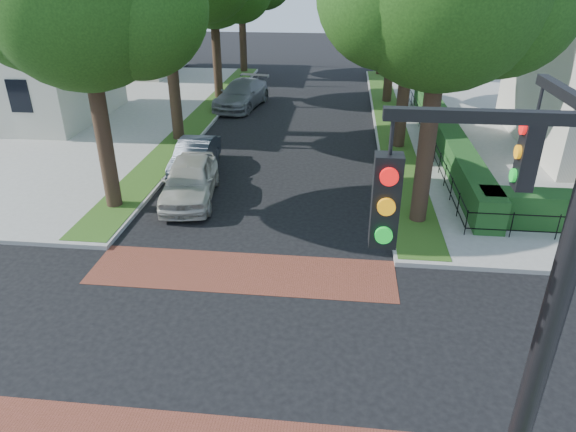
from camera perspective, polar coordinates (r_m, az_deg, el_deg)
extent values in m
plane|color=black|center=(12.77, -7.88, -13.96)|extent=(120.00, 120.00, 0.00)
cube|color=brown|center=(15.27, -5.12, -6.24)|extent=(9.00, 2.20, 0.01)
cube|color=#2C4F16|center=(29.72, 11.29, 10.19)|extent=(1.60, 29.80, 0.02)
cube|color=#2C4F16|center=(30.70, -9.56, 10.84)|extent=(1.60, 29.80, 0.02)
cylinder|color=black|center=(17.19, 15.53, 10.66)|extent=(0.56, 0.56, 7.35)
cylinder|color=black|center=(24.90, 13.00, 16.03)|extent=(0.56, 0.56, 7.70)
cylinder|color=black|center=(33.83, 11.38, 17.88)|extent=(0.56, 0.56, 6.65)
cylinder|color=black|center=(42.72, 10.51, 19.88)|extent=(0.56, 0.56, 7.00)
cylinder|color=black|center=(18.89, -20.22, 10.83)|extent=(0.56, 0.56, 7.00)
sphere|color=#1A3C10|center=(17.98, -16.45, 21.40)|extent=(4.50, 4.50, 4.50)
sphere|color=#1A3C10|center=(18.92, -26.54, 20.35)|extent=(4.20, 4.20, 4.20)
cylinder|color=black|center=(26.05, -12.87, 16.87)|extent=(0.56, 0.56, 8.05)
cylinder|color=black|center=(34.69, -8.00, 18.50)|extent=(0.56, 0.56, 6.86)
cylinder|color=black|center=(43.41, -5.09, 20.38)|extent=(0.56, 0.56, 7.14)
cube|color=#19481C|center=(25.98, 17.14, 8.55)|extent=(1.00, 18.00, 1.20)
cube|color=beige|center=(33.25, -28.21, 15.12)|extent=(9.00, 8.00, 6.50)
cube|color=beige|center=(45.47, -18.53, 19.09)|extent=(9.00, 8.00, 6.50)
cylinder|color=black|center=(6.72, 26.21, -14.17)|extent=(0.26, 0.26, 8.00)
cube|color=black|center=(5.14, 21.85, 10.22)|extent=(2.00, 0.12, 0.12)
cube|color=black|center=(6.29, 28.85, 11.57)|extent=(0.12, 1.80, 0.12)
cube|color=black|center=(5.27, 10.78, 1.61)|extent=(0.28, 0.22, 1.00)
cylinder|color=red|center=(5.03, 11.18, 4.31)|extent=(0.18, 0.05, 0.18)
cylinder|color=orange|center=(5.16, 10.87, 1.01)|extent=(0.18, 0.05, 0.18)
cylinder|color=#0CB226|center=(5.30, 10.58, -2.11)|extent=(0.18, 0.05, 0.18)
cube|color=black|center=(7.24, 25.17, 6.42)|extent=(0.22, 0.28, 1.00)
cylinder|color=red|center=(7.11, 24.66, 8.93)|extent=(0.05, 0.18, 0.18)
cylinder|color=orange|center=(7.20, 24.19, 6.51)|extent=(0.05, 0.18, 0.18)
cylinder|color=#0CB226|center=(7.30, 23.73, 4.16)|extent=(0.05, 0.18, 0.18)
imported|color=beige|center=(19.84, -10.86, 3.96)|extent=(2.48, 4.89, 1.60)
imported|color=#1C232A|center=(22.68, -10.29, 6.57)|extent=(1.51, 4.14, 1.36)
imported|color=slate|center=(32.96, -5.18, 13.33)|extent=(3.13, 5.87, 1.62)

